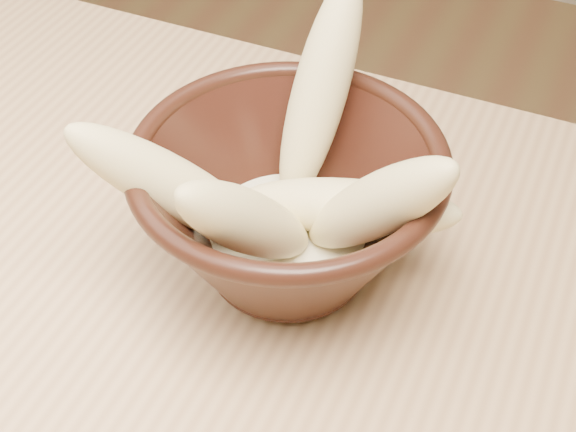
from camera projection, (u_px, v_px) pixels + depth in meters
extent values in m
cylinder|color=tan|center=(26.00, 256.00, 1.11)|extent=(0.05, 0.05, 0.71)
cylinder|color=black|center=(288.00, 265.00, 0.57)|extent=(0.09, 0.09, 0.01)
cylinder|color=black|center=(288.00, 245.00, 0.55)|extent=(0.09, 0.09, 0.01)
torus|color=black|center=(288.00, 159.00, 0.50)|extent=(0.20, 0.20, 0.01)
cylinder|color=beige|center=(288.00, 235.00, 0.54)|extent=(0.12, 0.12, 0.02)
ellipsoid|color=#DBC781|center=(320.00, 91.00, 0.54)|extent=(0.05, 0.12, 0.16)
ellipsoid|color=#DBC781|center=(173.00, 187.00, 0.49)|extent=(0.14, 0.10, 0.13)
ellipsoid|color=#DBC781|center=(376.00, 206.00, 0.48)|extent=(0.12, 0.06, 0.13)
ellipsoid|color=#DBC781|center=(348.00, 207.00, 0.52)|extent=(0.15, 0.07, 0.05)
ellipsoid|color=#DBC781|center=(248.00, 222.00, 0.47)|extent=(0.08, 0.13, 0.13)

